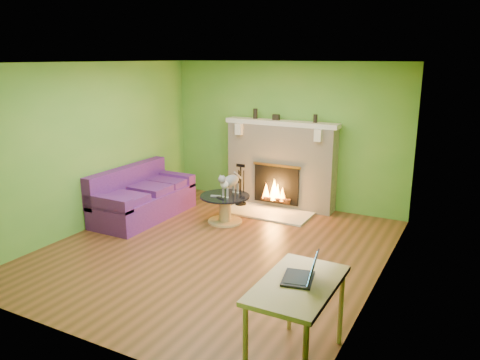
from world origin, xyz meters
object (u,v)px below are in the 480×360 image
at_px(sofa, 142,198).
at_px(coffee_table, 225,207).
at_px(desk, 298,293).
at_px(cat, 231,184).

xyz_separation_m(sofa, coffee_table, (1.41, 0.41, -0.06)).
height_order(coffee_table, desk, desk).
bearing_deg(sofa, cat, 17.37).
bearing_deg(desk, sofa, 146.61).
bearing_deg(cat, coffee_table, -144.84).
relative_size(coffee_table, cat, 1.28).
relative_size(sofa, coffee_table, 2.31).
distance_m(sofa, coffee_table, 1.47).
relative_size(sofa, cat, 2.96).
distance_m(sofa, cat, 1.59).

